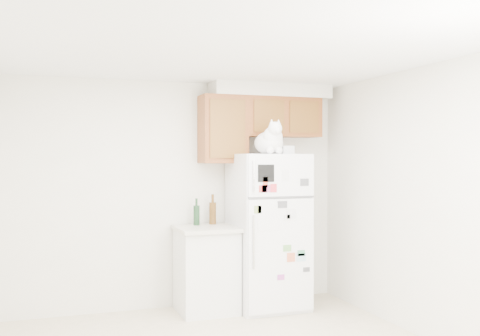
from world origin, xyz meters
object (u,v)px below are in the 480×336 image
cat (270,141)px  storage_box_front (286,150)px  refrigerator (268,231)px  storage_box_back (273,150)px  base_counter (206,269)px  bottle_green (196,212)px  bottle_amber (213,209)px

cat → storage_box_front: cat is taller
refrigerator → cat: bearing=-105.3°
refrigerator → storage_box_back: storage_box_back is taller
cat → storage_box_back: (0.16, 0.31, -0.09)m
refrigerator → storage_box_back: 0.91m
base_counter → cat: (0.64, -0.25, 1.38)m
refrigerator → storage_box_front: bearing=-38.3°
cat → storage_box_back: cat is taller
storage_box_front → base_counter: bearing=154.1°
refrigerator → bottle_green: refrigerator is taller
cat → bottle_amber: cat is taller
cat → bottle_amber: size_ratio=1.58×
storage_box_back → bottle_green: 1.10m
base_counter → bottle_amber: bearing=55.1°
cat → storage_box_front: bearing=14.3°
bottle_amber → bottle_green: bearing=-173.3°
refrigerator → bottle_amber: bearing=155.5°
storage_box_back → storage_box_front: storage_box_back is taller
cat → bottle_amber: bearing=140.0°
storage_box_back → bottle_green: bearing=171.1°
bottle_green → storage_box_back: bearing=-6.9°
refrigerator → base_counter: (-0.69, 0.07, -0.39)m
bottle_green → cat: bearing=-30.1°
storage_box_back → bottle_amber: bearing=167.3°
bottle_green → base_counter: bearing=-67.9°
cat → storage_box_front: (0.21, 0.05, -0.09)m
base_counter → storage_box_front: bearing=-13.1°
refrigerator → bottle_green: (-0.75, 0.23, 0.22)m
cat → bottle_green: size_ratio=1.79×
storage_box_back → refrigerator: bearing=-131.8°
refrigerator → storage_box_back: (0.11, 0.13, 0.90)m
storage_box_front → bottle_amber: (-0.72, 0.38, -0.66)m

